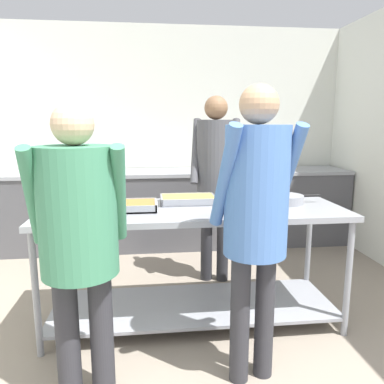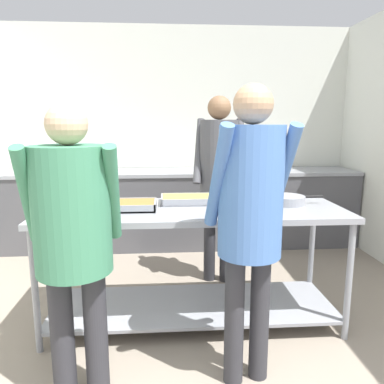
# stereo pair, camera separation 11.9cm
# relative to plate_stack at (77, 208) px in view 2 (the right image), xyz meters

# --- Properties ---
(wall_rear) EXTENTS (4.37, 0.06, 2.65)m
(wall_rear) POSITION_rel_plate_stack_xyz_m (0.80, 2.22, 0.42)
(wall_rear) COLOR silver
(wall_rear) RESTS_ON ground_plane
(back_counter) EXTENTS (4.21, 0.65, 0.92)m
(back_counter) POSITION_rel_plate_stack_xyz_m (0.80, 1.85, -0.44)
(back_counter) COLOR #4C4C51
(back_counter) RESTS_ON ground_plane
(serving_counter) EXTENTS (2.18, 0.76, 0.88)m
(serving_counter) POSITION_rel_plate_stack_xyz_m (0.81, 0.03, -0.31)
(serving_counter) COLOR gray
(serving_counter) RESTS_ON ground_plane
(plate_stack) EXTENTS (0.23, 0.23, 0.05)m
(plate_stack) POSITION_rel_plate_stack_xyz_m (0.00, 0.00, 0.00)
(plate_stack) COLOR white
(plate_stack) RESTS_ON serving_counter
(serving_tray_vegetables) EXTENTS (0.40, 0.28, 0.05)m
(serving_tray_vegetables) POSITION_rel_plate_stack_xyz_m (0.35, 0.04, 0.00)
(serving_tray_vegetables) COLOR gray
(serving_tray_vegetables) RESTS_ON serving_counter
(serving_tray_roast) EXTENTS (0.42, 0.27, 0.05)m
(serving_tray_roast) POSITION_rel_plate_stack_xyz_m (0.79, 0.21, 0.00)
(serving_tray_roast) COLOR gray
(serving_tray_roast) RESTS_ON serving_counter
(broccoli_bowl) EXTENTS (0.25, 0.25, 0.12)m
(broccoli_bowl) POSITION_rel_plate_stack_xyz_m (1.16, 0.16, 0.02)
(broccoli_bowl) COLOR #3D668C
(broccoli_bowl) RESTS_ON serving_counter
(sauce_pan) EXTENTS (0.42, 0.28, 0.06)m
(sauce_pan) POSITION_rel_plate_stack_xyz_m (1.53, 0.12, 0.01)
(sauce_pan) COLOR gray
(sauce_pan) RESTS_ON serving_counter
(guest_serving_left) EXTENTS (0.49, 0.40, 1.69)m
(guest_serving_left) POSITION_rel_plate_stack_xyz_m (1.07, -0.65, 0.14)
(guest_serving_left) COLOR #2D2D33
(guest_serving_left) RESTS_ON ground_plane
(guest_serving_right) EXTENTS (0.51, 0.40, 1.59)m
(guest_serving_right) POSITION_rel_plate_stack_xyz_m (0.13, -0.69, 0.06)
(guest_serving_right) COLOR #2D2D33
(guest_serving_right) RESTS_ON ground_plane
(cook_behind_counter) EXTENTS (0.50, 0.42, 1.72)m
(cook_behind_counter) POSITION_rel_plate_stack_xyz_m (1.10, 0.75, 0.17)
(cook_behind_counter) COLOR #2D2D33
(cook_behind_counter) RESTS_ON ground_plane
(water_bottle) EXTENTS (0.07, 0.07, 0.29)m
(water_bottle) POSITION_rel_plate_stack_xyz_m (1.34, 1.86, 0.15)
(water_bottle) COLOR brown
(water_bottle) RESTS_ON back_counter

